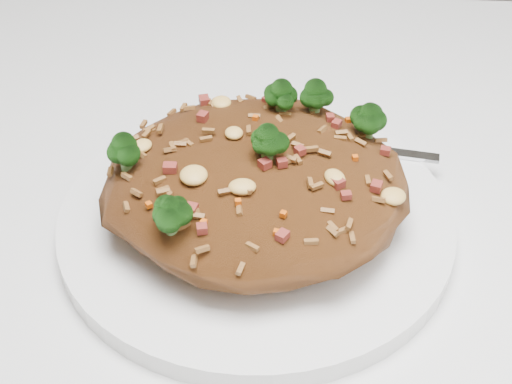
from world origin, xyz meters
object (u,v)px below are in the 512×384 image
(dining_table, at_px, (163,384))
(fork, at_px, (332,145))
(plate, at_px, (256,219))
(fried_rice, at_px, (256,171))

(dining_table, bearing_deg, fork, 50.27)
(dining_table, relative_size, plate, 4.92)
(plate, distance_m, fork, 0.09)
(dining_table, distance_m, fried_rice, 0.16)
(fried_rice, distance_m, fork, 0.09)
(plate, distance_m, fried_rice, 0.04)
(dining_table, bearing_deg, fried_rice, 45.06)
(fried_rice, relative_size, fork, 1.13)
(dining_table, distance_m, plate, 0.13)
(plate, relative_size, fork, 1.50)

